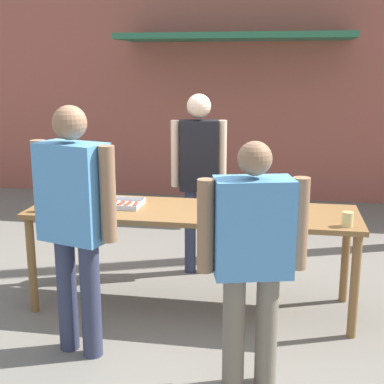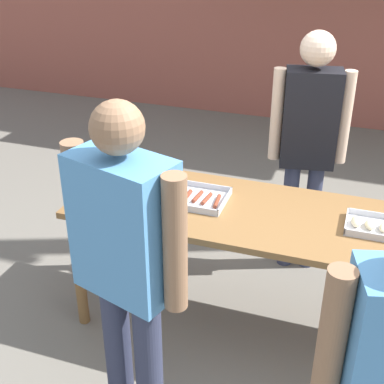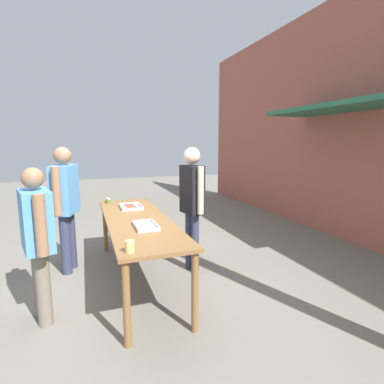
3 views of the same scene
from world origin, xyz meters
The scene contains 8 objects.
ground_plane centered at (0.00, 0.00, 0.00)m, with size 24.00×24.00×0.00m, color slate.
serving_table centered at (0.00, 0.00, 0.77)m, with size 2.70×0.77×0.86m.
food_tray_sausages centered at (-0.65, 0.02, 0.87)m, with size 0.43×0.31×0.04m.
food_tray_buns centered at (0.47, 0.02, 0.88)m, with size 0.41×0.25×0.05m.
condiment_jar_mustard centered at (-1.22, -0.27, 0.89)m, with size 0.07×0.07×0.07m.
condiment_jar_ketchup centered at (-1.12, -0.26, 0.89)m, with size 0.07×0.07×0.07m.
person_server_behind_table centered at (-0.07, 0.79, 1.07)m, with size 0.52×0.27×1.76m.
person_customer_holding_hotdog centered at (-0.66, -0.87, 1.04)m, with size 0.65×0.38×1.77m.
Camera 2 is at (0.27, -2.68, 2.43)m, focal length 50.00 mm.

